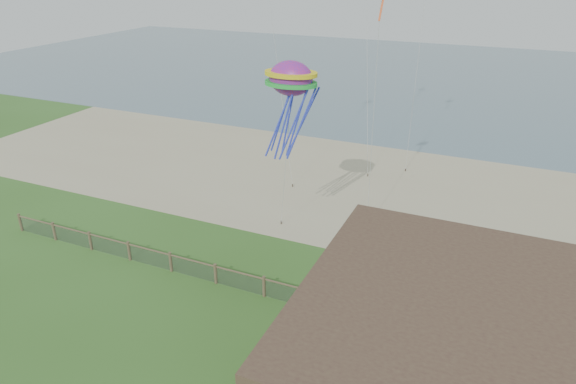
% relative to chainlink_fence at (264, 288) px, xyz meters
% --- Properties ---
extents(ground, '(160.00, 160.00, 0.00)m').
position_rel_chainlink_fence_xyz_m(ground, '(0.00, -6.00, -0.55)').
color(ground, '#335B1F').
rests_on(ground, ground).
extents(sand_beach, '(72.00, 20.00, 0.02)m').
position_rel_chainlink_fence_xyz_m(sand_beach, '(0.00, 16.00, -0.55)').
color(sand_beach, tan).
rests_on(sand_beach, ground).
extents(ocean, '(160.00, 68.00, 0.02)m').
position_rel_chainlink_fence_xyz_m(ocean, '(0.00, 60.00, -0.55)').
color(ocean, slate).
rests_on(ocean, ground).
extents(chainlink_fence, '(36.20, 0.20, 1.25)m').
position_rel_chainlink_fence_xyz_m(chainlink_fence, '(0.00, 0.00, 0.00)').
color(chainlink_fence, brown).
rests_on(chainlink_fence, ground).
extents(motel_deck, '(15.00, 2.00, 0.50)m').
position_rel_chainlink_fence_xyz_m(motel_deck, '(13.00, -1.00, -0.30)').
color(motel_deck, brown).
rests_on(motel_deck, ground).
extents(picnic_table, '(1.78, 1.49, 0.66)m').
position_rel_chainlink_fence_xyz_m(picnic_table, '(3.92, -1.00, -0.22)').
color(picnic_table, brown).
rests_on(picnic_table, ground).
extents(octopus_kite, '(3.42, 2.83, 6.09)m').
position_rel_chainlink_fence_xyz_m(octopus_kite, '(-0.56, 4.82, 8.62)').
color(octopus_kite, '#FB2733').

